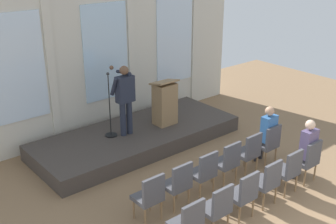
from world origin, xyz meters
TOP-DOWN VIEW (x-y plane):
  - rear_partition at (0.04, 6.58)m, footprint 8.46×0.14m
  - stage_platform at (0.00, 5.27)m, footprint 5.08×2.03m
  - speaker at (-0.32, 5.27)m, footprint 0.51×0.69m
  - mic_stand at (-0.65, 5.41)m, footprint 0.28×0.28m
  - lectern at (0.78, 5.16)m, footprint 0.60×0.48m
  - chair_r0_c0 at (-1.65, 2.61)m, footprint 0.46×0.44m
  - chair_r0_c1 at (-0.99, 2.61)m, footprint 0.46×0.44m
  - chair_r0_c2 at (-0.33, 2.61)m, footprint 0.46×0.44m
  - chair_r0_c3 at (0.33, 2.61)m, footprint 0.46×0.44m
  - chair_r0_c4 at (0.99, 2.61)m, footprint 0.46×0.44m
  - chair_r0_c5 at (1.65, 2.61)m, footprint 0.46×0.44m
  - audience_r0_c5 at (1.65, 2.69)m, footprint 0.36×0.39m
  - chair_r1_c0 at (-1.65, 1.62)m, footprint 0.46×0.44m
  - chair_r1_c1 at (-0.99, 1.62)m, footprint 0.46×0.44m
  - chair_r1_c2 at (-0.33, 1.62)m, footprint 0.46×0.44m
  - chair_r1_c3 at (0.33, 1.62)m, footprint 0.46×0.44m
  - chair_r1_c4 at (0.99, 1.62)m, footprint 0.46×0.44m
  - chair_r1_c5 at (1.65, 1.62)m, footprint 0.46×0.44m
  - audience_r1_c5 at (1.65, 1.70)m, footprint 0.36×0.39m

SIDE VIEW (x-z plane):
  - stage_platform at x=0.00m, z-range 0.00..0.37m
  - chair_r0_c0 at x=-1.65m, z-range 0.06..1.00m
  - chair_r0_c1 at x=-0.99m, z-range 0.06..1.00m
  - chair_r0_c2 at x=-0.33m, z-range 0.06..1.00m
  - chair_r0_c3 at x=0.33m, z-range 0.06..1.00m
  - chair_r0_c4 at x=0.99m, z-range 0.06..1.00m
  - chair_r0_c5 at x=1.65m, z-range 0.06..1.00m
  - chair_r1_c0 at x=-1.65m, z-range 0.06..1.00m
  - chair_r1_c1 at x=-0.99m, z-range 0.06..1.00m
  - chair_r1_c2 at x=-0.33m, z-range 0.06..1.00m
  - chair_r1_c3 at x=0.33m, z-range 0.06..1.00m
  - chair_r1_c4 at x=0.99m, z-range 0.06..1.00m
  - chair_r1_c5 at x=1.65m, z-range 0.06..1.00m
  - mic_stand at x=-0.65m, z-range -0.07..1.49m
  - audience_r0_c5 at x=1.65m, z-range 0.07..1.43m
  - audience_r1_c5 at x=1.65m, z-range 0.07..1.44m
  - lectern at x=0.78m, z-range 0.35..1.51m
  - speaker at x=-0.32m, z-range 0.51..2.19m
  - rear_partition at x=0.04m, z-range 0.01..3.86m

